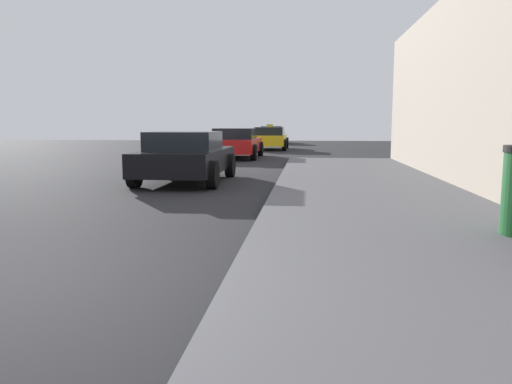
{
  "coord_description": "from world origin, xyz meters",
  "views": [
    {
      "loc": [
        2.7,
        -3.53,
        1.47
      ],
      "look_at": [
        2.03,
        2.95,
        0.57
      ],
      "focal_mm": 35.09,
      "sensor_mm": 36.0,
      "label": 1
    }
  ],
  "objects_px": {
    "car_red": "(236,143)",
    "car_blue": "(272,135)",
    "car_black": "(186,157)",
    "car_yellow": "(270,138)"
  },
  "relations": [
    {
      "from": "car_red",
      "to": "car_blue",
      "type": "relative_size",
      "value": 1.12
    },
    {
      "from": "car_red",
      "to": "car_yellow",
      "type": "bearing_deg",
      "value": 82.66
    },
    {
      "from": "car_blue",
      "to": "car_black",
      "type": "bearing_deg",
      "value": -90.75
    },
    {
      "from": "car_blue",
      "to": "car_yellow",
      "type": "bearing_deg",
      "value": -86.66
    },
    {
      "from": "car_black",
      "to": "car_red",
      "type": "relative_size",
      "value": 0.9
    },
    {
      "from": "car_black",
      "to": "car_blue",
      "type": "bearing_deg",
      "value": 89.25
    },
    {
      "from": "car_black",
      "to": "car_blue",
      "type": "relative_size",
      "value": 1.01
    },
    {
      "from": "car_red",
      "to": "car_black",
      "type": "bearing_deg",
      "value": -89.77
    },
    {
      "from": "car_red",
      "to": "car_blue",
      "type": "height_order",
      "value": "same"
    },
    {
      "from": "car_red",
      "to": "car_blue",
      "type": "distance_m",
      "value": 16.73
    }
  ]
}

